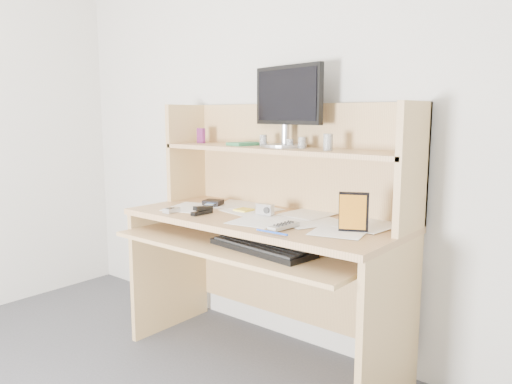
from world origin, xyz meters
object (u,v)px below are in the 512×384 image
Objects in this scene: tv_remote at (284,226)px; desk at (272,225)px; game_case at (354,212)px; monitor at (287,104)px; keyboard at (262,247)px.

desk is at bearing 138.52° from tv_remote.
monitor is (-0.52, 0.24, 0.46)m from game_case.
keyboard is 1.13× the size of monitor.
tv_remote is 0.97× the size of game_case.
tv_remote is 0.31m from game_case.
keyboard is 0.14m from tv_remote.
game_case is 0.37× the size of monitor.
monitor reaches higher than keyboard.
monitor is at bearing 127.96° from game_case.
desk is 8.33× the size of tv_remote.
game_case is at bearing 26.28° from tv_remote.
tv_remote is 0.36× the size of monitor.
monitor is (-0.01, 0.13, 0.60)m from desk.
desk is at bearing 126.29° from keyboard.
tv_remote is at bearing 176.73° from game_case.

